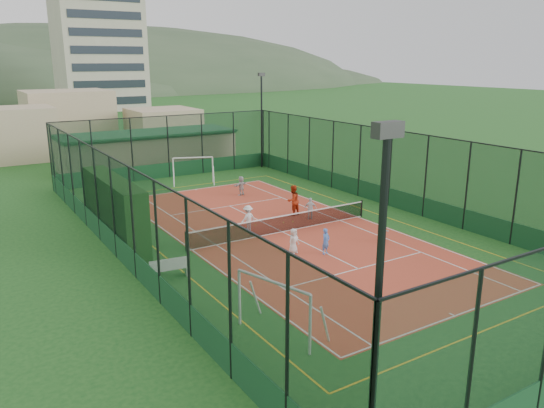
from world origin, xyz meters
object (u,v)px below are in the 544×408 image
(apartment_tower, at_px, (97,28))
(child_near_mid, at_px, (326,241))
(futsal_goal_near, at_px, (273,310))
(child_far_left, at_px, (248,218))
(floodlight_sw, at_px, (376,329))
(child_far_back, at_px, (241,186))
(child_far_right, at_px, (311,208))
(child_near_right, at_px, (383,232))
(clubhouse, at_px, (148,150))
(white_bench, at_px, (168,268))
(futsal_goal_far, at_px, (193,170))
(floodlight_ne, at_px, (262,121))
(child_near_left, at_px, (294,241))
(coach, at_px, (293,200))

(apartment_tower, bearing_deg, child_near_mid, -97.99)
(futsal_goal_near, height_order, child_far_left, futsal_goal_near)
(apartment_tower, bearing_deg, floodlight_sw, -101.80)
(child_far_back, bearing_deg, child_far_right, 73.81)
(child_near_right, bearing_deg, clubhouse, 126.89)
(white_bench, height_order, child_near_right, child_near_right)
(child_near_mid, xyz_separation_m, child_near_right, (3.62, -0.25, -0.08))
(child_far_left, bearing_deg, floodlight_sw, 57.55)
(floodlight_sw, bearing_deg, futsal_goal_far, 72.93)
(floodlight_ne, xyz_separation_m, child_far_back, (-6.51, -8.00, -3.43))
(futsal_goal_far, relative_size, child_near_left, 2.46)
(white_bench, distance_m, futsal_goal_far, 18.76)
(futsal_goal_far, bearing_deg, child_near_right, -59.84)
(child_near_mid, bearing_deg, clubhouse, 76.28)
(white_bench, bearing_deg, child_near_mid, -1.88)
(child_near_mid, bearing_deg, child_far_left, 92.02)
(child_near_mid, xyz_separation_m, child_far_left, (-1.46, 5.22, 0.08))
(futsal_goal_near, relative_size, coach, 1.72)
(floodlight_ne, xyz_separation_m, child_near_mid, (-8.67, -20.62, -3.46))
(child_near_right, bearing_deg, child_far_left, 162.02)
(child_far_right, bearing_deg, child_near_left, 77.69)
(apartment_tower, height_order, child_near_mid, apartment_tower)
(floodlight_sw, relative_size, clubhouse, 0.54)
(child_far_left, relative_size, child_far_right, 1.11)
(clubhouse, height_order, coach, clubhouse)
(floodlight_sw, xyz_separation_m, child_far_left, (7.07, 17.80, -3.38))
(apartment_tower, height_order, child_far_right, apartment_tower)
(white_bench, bearing_deg, child_near_left, 4.47)
(white_bench, bearing_deg, child_far_back, 56.24)
(clubhouse, xyz_separation_m, child_near_mid, (-0.07, -26.02, -0.91))
(apartment_tower, distance_m, child_far_back, 75.43)
(white_bench, relative_size, child_near_left, 1.40)
(child_near_right, xyz_separation_m, child_far_left, (-5.07, 5.48, 0.17))
(coach, bearing_deg, child_far_back, -102.50)
(futsal_goal_far, distance_m, child_near_mid, 17.95)
(floodlight_ne, bearing_deg, white_bench, -130.23)
(floodlight_ne, bearing_deg, floodlight_sw, -117.39)
(child_far_right, xyz_separation_m, coach, (-0.46, 1.22, 0.29))
(apartment_tower, relative_size, futsal_goal_near, 9.16)
(child_near_right, relative_size, child_far_left, 0.78)
(futsal_goal_near, xyz_separation_m, child_far_back, (8.78, 18.25, -0.36))
(child_near_right, bearing_deg, coach, 129.44)
(futsal_goal_far, relative_size, child_near_mid, 2.39)
(floodlight_sw, bearing_deg, child_far_back, 67.01)
(floodlight_ne, bearing_deg, child_far_right, -110.66)
(apartment_tower, xyz_separation_m, child_near_mid, (-12.07, -86.02, -14.34))
(white_bench, height_order, futsal_goal_near, futsal_goal_near)
(floodlight_sw, relative_size, white_bench, 4.62)
(child_near_left, xyz_separation_m, child_near_mid, (1.29, -0.93, 0.02))
(futsal_goal_far, relative_size, child_near_right, 2.73)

